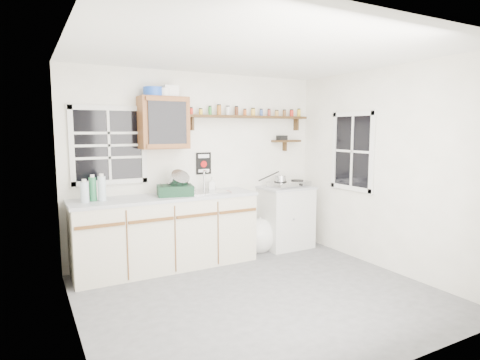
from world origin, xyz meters
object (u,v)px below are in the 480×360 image
hotplate (289,184)px  right_cabinet (286,217)px  main_cabinet (167,232)px  spice_shelf (249,116)px  upper_cabinet (164,123)px  dish_rack (176,187)px

hotplate → right_cabinet: bearing=144.6°
main_cabinet → hotplate: (1.87, 0.01, 0.49)m
main_cabinet → right_cabinet: 1.84m
main_cabinet → right_cabinet: bearing=0.8°
spice_shelf → hotplate: size_ratio=2.99×
upper_cabinet → spice_shelf: upper_cabinet is taller
main_cabinet → dish_rack: size_ratio=4.70×
main_cabinet → upper_cabinet: upper_cabinet is taller
right_cabinet → main_cabinet: bearing=-179.2°
spice_shelf → dish_rack: spice_shelf is taller
right_cabinet → hotplate: hotplate is taller
hotplate → upper_cabinet: bearing=168.3°
spice_shelf → hotplate: spice_shelf is taller
upper_cabinet → spice_shelf: 1.28m
right_cabinet → dish_rack: dish_rack is taller
dish_rack → hotplate: (1.75, 0.04, -0.07)m
dish_rack → main_cabinet: bearing=178.9°
right_cabinet → spice_shelf: 1.58m
spice_shelf → main_cabinet: bearing=-170.8°
main_cabinet → upper_cabinet: bearing=76.3°
hotplate → spice_shelf: bearing=152.3°
right_cabinet → upper_cabinet: bearing=176.2°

